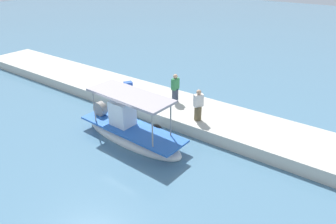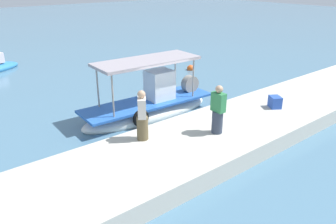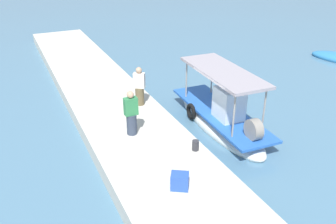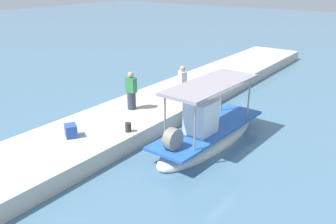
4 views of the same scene
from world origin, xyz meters
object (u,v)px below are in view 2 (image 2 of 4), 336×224
Objects in this scene: mooring_bollard at (223,102)px; marker_buoy at (191,68)px; fisherman_near_bollard at (142,118)px; cargo_crate at (275,102)px; fisherman_by_crate at (218,112)px; main_fishing_boat at (150,106)px.

marker_buoy is at bearing 56.71° from mooring_bollard.
fisherman_near_bollard is 6.09m from cargo_crate.
fisherman_by_crate is 3.32× the size of cargo_crate.
fisherman_near_bollard is 1.00× the size of fisherman_by_crate.
main_fishing_boat reaches higher than mooring_bollard.
fisherman_by_crate is at bearing -177.55° from cargo_crate.
main_fishing_boat is 12.09× the size of cargo_crate.
mooring_bollard is 2.17m from cargo_crate.
main_fishing_boat is 3.64× the size of fisherman_by_crate.
fisherman_near_bollard reaches higher than marker_buoy.
marker_buoy is (6.61, 4.56, -0.36)m from main_fishing_boat.
fisherman_by_crate is 3.70m from cargo_crate.
fisherman_by_crate reaches higher than fisherman_near_bollard.
cargo_crate is at bearing 2.45° from fisherman_by_crate.
mooring_bollard is at bearing 4.93° from fisherman_near_bollard.
main_fishing_boat is 16.99× the size of mooring_bollard.
main_fishing_boat reaches higher than fisherman_near_bollard.
fisherman_near_bollard is 4.66× the size of mooring_bollard.
fisherman_by_crate is (2.32, -1.22, 0.00)m from fisherman_near_bollard.
cargo_crate is (3.65, 0.16, -0.55)m from fisherman_by_crate.
fisherman_by_crate is at bearing -27.75° from fisherman_near_bollard.
main_fishing_boat is at bearing 90.13° from fisherman_by_crate.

